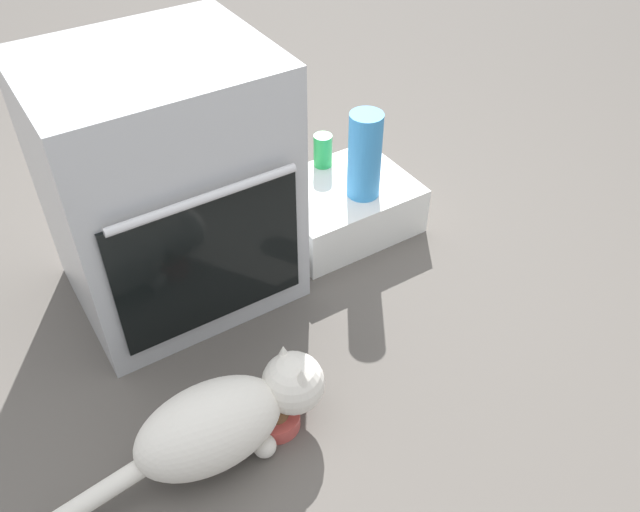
{
  "coord_description": "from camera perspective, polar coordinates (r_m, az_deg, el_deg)",
  "views": [
    {
      "loc": [
        -0.55,
        -1.11,
        1.49
      ],
      "look_at": [
        0.2,
        0.08,
        0.25
      ],
      "focal_mm": 36.98,
      "sensor_mm": 36.0,
      "label": 1
    }
  ],
  "objects": [
    {
      "name": "soda_can",
      "position": [
        2.35,
        0.25,
        9.12
      ],
      "size": [
        0.07,
        0.07,
        0.12
      ],
      "primitive_type": "cylinder",
      "color": "green",
      "rests_on": "pantry_cabinet"
    },
    {
      "name": "cat",
      "position": [
        1.67,
        -8.28,
        -13.86
      ],
      "size": [
        0.79,
        0.22,
        0.24
      ],
      "rotation": [
        0.0,
        0.0,
        -0.02
      ],
      "color": "silver",
      "rests_on": "ground"
    },
    {
      "name": "water_bottle",
      "position": [
        2.16,
        3.89,
        8.66
      ],
      "size": [
        0.11,
        0.11,
        0.3
      ],
      "primitive_type": "cylinder",
      "color": "#388CD1",
      "rests_on": "pantry_cabinet"
    },
    {
      "name": "food_bowl",
      "position": [
        1.78,
        -3.82,
        -13.83
      ],
      "size": [
        0.13,
        0.13,
        0.07
      ],
      "color": "#C64C47",
      "rests_on": "ground"
    },
    {
      "name": "pantry_cabinet",
      "position": [
        2.33,
        1.9,
        4.34
      ],
      "size": [
        0.48,
        0.38,
        0.18
      ],
      "primitive_type": "cube",
      "color": "white",
      "rests_on": "ground"
    },
    {
      "name": "oven",
      "position": [
        1.96,
        -13.12,
        6.01
      ],
      "size": [
        0.64,
        0.58,
        0.78
      ],
      "color": "#B7BABF",
      "rests_on": "ground"
    },
    {
      "name": "ground",
      "position": [
        1.94,
        -3.91,
        -9.05
      ],
      "size": [
        8.0,
        8.0,
        0.0
      ],
      "primitive_type": "plane",
      "color": "#56514C"
    }
  ]
}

